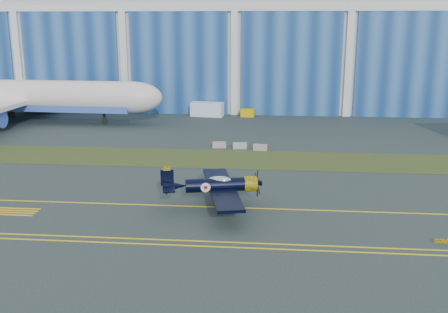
# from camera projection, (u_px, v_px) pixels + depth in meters

# --- Properties ---
(ground) EXTENTS (260.00, 260.00, 0.00)m
(ground) POSITION_uv_depth(u_px,v_px,m) (201.00, 191.00, 57.39)
(ground) COLOR #2C3839
(ground) RESTS_ON ground
(grass_median) EXTENTS (260.00, 10.00, 0.02)m
(grass_median) POSITION_uv_depth(u_px,v_px,m) (215.00, 159.00, 70.88)
(grass_median) COLOR #475128
(grass_median) RESTS_ON ground
(hangar) EXTENTS (220.00, 45.70, 30.00)m
(hangar) POSITION_uv_depth(u_px,v_px,m) (241.00, 35.00, 122.89)
(hangar) COLOR silver
(hangar) RESTS_ON ground
(taxiway_centreline) EXTENTS (200.00, 0.20, 0.02)m
(taxiway_centreline) POSITION_uv_depth(u_px,v_px,m) (194.00, 206.00, 52.56)
(taxiway_centreline) COLOR yellow
(taxiway_centreline) RESTS_ON ground
(edge_line_near) EXTENTS (80.00, 0.20, 0.02)m
(edge_line_near) POSITION_uv_depth(u_px,v_px,m) (177.00, 245.00, 43.40)
(edge_line_near) COLOR yellow
(edge_line_near) RESTS_ON ground
(edge_line_far) EXTENTS (80.00, 0.20, 0.02)m
(edge_line_far) POSITION_uv_depth(u_px,v_px,m) (179.00, 240.00, 44.37)
(edge_line_far) COLOR yellow
(edge_line_far) RESTS_ON ground
(hold_short_ladder) EXTENTS (6.00, 2.40, 0.02)m
(hold_short_ladder) POSITION_uv_depth(u_px,v_px,m) (7.00, 211.00, 51.19)
(hold_short_ladder) COLOR yellow
(hold_short_ladder) RESTS_ON ground
(guard_board_right) EXTENTS (1.20, 0.15, 0.35)m
(guard_board_right) POSITION_uv_depth(u_px,v_px,m) (442.00, 241.00, 43.80)
(guard_board_right) COLOR yellow
(guard_board_right) RESTS_ON ground
(warbird) EXTENTS (13.84, 15.58, 3.99)m
(warbird) POSITION_uv_depth(u_px,v_px,m) (216.00, 185.00, 51.59)
(warbird) COLOR black
(warbird) RESTS_ON ground
(jetliner) EXTENTS (65.40, 56.17, 22.10)m
(jetliner) POSITION_uv_depth(u_px,v_px,m) (8.00, 62.00, 94.51)
(jetliner) COLOR silver
(jetliner) RESTS_ON ground
(shipping_container) EXTENTS (6.59, 3.38, 2.73)m
(shipping_container) POSITION_uv_depth(u_px,v_px,m) (207.00, 109.00, 102.68)
(shipping_container) COLOR #CEE6FB
(shipping_container) RESTS_ON ground
(tug) EXTENTS (2.71, 1.84, 1.50)m
(tug) POSITION_uv_depth(u_px,v_px,m) (248.00, 113.00, 102.32)
(tug) COLOR #D9B104
(tug) RESTS_ON ground
(barrier_a) EXTENTS (2.04, 0.77, 0.90)m
(barrier_a) POSITION_uv_depth(u_px,v_px,m) (219.00, 145.00, 76.96)
(barrier_a) COLOR #A08D87
(barrier_a) RESTS_ON ground
(barrier_b) EXTENTS (2.06, 0.88, 0.90)m
(barrier_b) POSITION_uv_depth(u_px,v_px,m) (240.00, 146.00, 76.43)
(barrier_b) COLOR #9F9999
(barrier_b) RESTS_ON ground
(barrier_c) EXTENTS (2.07, 0.89, 0.90)m
(barrier_c) POSITION_uv_depth(u_px,v_px,m) (260.00, 147.00, 75.38)
(barrier_c) COLOR gray
(barrier_c) RESTS_ON ground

